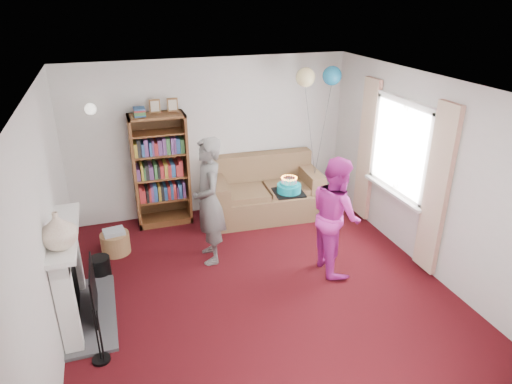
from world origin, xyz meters
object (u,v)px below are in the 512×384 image
object	(u,v)px
sofa	(263,193)
birthday_cake	(289,188)
person_magenta	(336,215)
bookcase	(161,170)
person_striped	(209,201)

from	to	relation	value
sofa	birthday_cake	size ratio (longest dim) A/B	4.86
person_magenta	birthday_cake	bearing A→B (deg)	60.18
bookcase	sofa	distance (m)	1.70
sofa	person_striped	bearing A→B (deg)	-132.45
bookcase	sofa	xyz separation A→B (m)	(1.61, -0.23, -0.51)
sofa	person_magenta	xyz separation A→B (m)	(0.34, -1.84, 0.43)
person_striped	person_magenta	size ratio (longest dim) A/B	1.12
person_magenta	person_striped	bearing A→B (deg)	66.68
person_striped	person_magenta	xyz separation A→B (m)	(1.49, -0.73, -0.09)
bookcase	birthday_cake	distance (m)	2.26
bookcase	sofa	bearing A→B (deg)	-8.01
person_striped	sofa	bearing A→B (deg)	136.32
sofa	person_magenta	distance (m)	1.92
person_striped	birthday_cake	distance (m)	1.07
sofa	birthday_cake	world-z (taller)	birthday_cake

